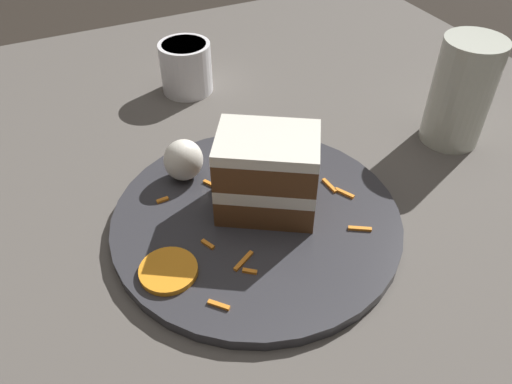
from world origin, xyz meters
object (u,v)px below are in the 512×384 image
Objects in this scene: plate at (256,219)px; drinking_glass at (459,99)px; cake_slice at (267,173)px; coffee_mug at (186,66)px; orange_garnish at (168,271)px; cream_dollop at (183,160)px.

plate is 2.25× the size of drinking_glass.
coffee_mug is (-0.01, -0.29, -0.02)m from cake_slice.
orange_garnish reaches higher than plate.
cake_slice reaches higher than plate.
cream_dollop is at bearing -115.77° from orange_garnish.
coffee_mug is at bearing -44.84° from drinking_glass.
orange_garnish is at bearing -39.25° from cake_slice.
cream_dollop is at bearing 69.83° from coffee_mug.
drinking_glass is 1.83× the size of coffee_mug.
plate is at bearing 6.65° from drinking_glass.
plate is 0.05m from cake_slice.
plate is at bearing -34.00° from cake_slice.
cake_slice is 0.14m from orange_garnish.
drinking_glass is (-0.40, -0.07, 0.04)m from orange_garnish.
cream_dollop is (0.06, -0.08, -0.02)m from cake_slice.
drinking_glass is (-0.34, 0.06, 0.02)m from cream_dollop.
cream_dollop is 0.66× the size of coffee_mug.
coffee_mug is (-0.08, -0.21, 0.00)m from cream_dollop.
drinking_glass reaches higher than plate.
orange_garnish is 0.41× the size of drinking_glass.
orange_garnish is 0.75× the size of coffee_mug.
orange_garnish is (0.12, 0.04, -0.04)m from cake_slice.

